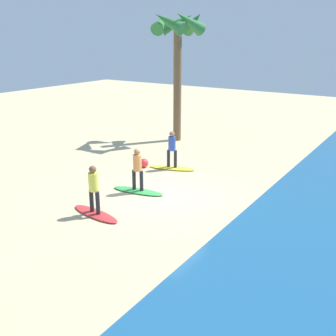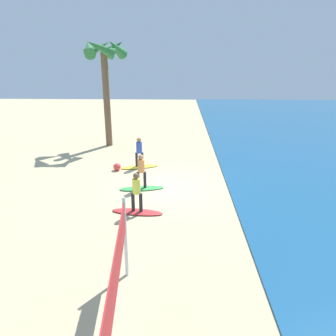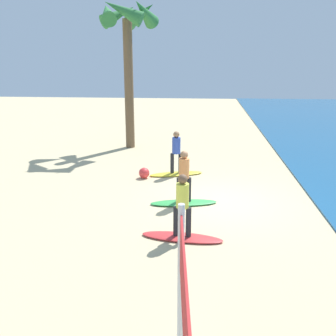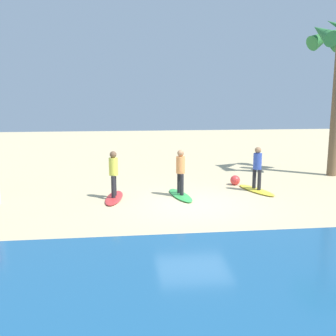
{
  "view_description": "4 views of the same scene",
  "coord_description": "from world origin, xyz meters",
  "px_view_note": "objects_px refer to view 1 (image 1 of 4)",
  "views": [
    {
      "loc": [
        11.43,
        7.66,
        5.7
      ],
      "look_at": [
        -0.54,
        -0.29,
        0.89
      ],
      "focal_mm": 42.45,
      "sensor_mm": 36.0,
      "label": 1
    },
    {
      "loc": [
        14.61,
        0.55,
        6.22
      ],
      "look_at": [
        -0.12,
        0.12,
        0.94
      ],
      "focal_mm": 35.12,
      "sensor_mm": 36.0,
      "label": 2
    },
    {
      "loc": [
        11.79,
        -0.64,
        4.56
      ],
      "look_at": [
        0.42,
        -1.61,
        1.21
      ],
      "focal_mm": 41.8,
      "sensor_mm": 36.0,
      "label": 3
    },
    {
      "loc": [
        2.43,
        12.73,
        3.6
      ],
      "look_at": [
        0.8,
        -0.73,
        1.14
      ],
      "focal_mm": 41.89,
      "sensor_mm": 36.0,
      "label": 4
    }
  ],
  "objects_px": {
    "beach_ball": "(144,163)",
    "surfboard_green": "(138,191)",
    "surfer_red": "(94,186)",
    "palm_tree": "(178,36)",
    "surfboard_yellow": "(172,168)",
    "surfer_green": "(137,166)",
    "surfboard_red": "(95,214)",
    "surfer_yellow": "(172,147)"
  },
  "relations": [
    {
      "from": "surfboard_red",
      "to": "surfboard_green",
      "type": "bearing_deg",
      "value": 98.88
    },
    {
      "from": "surfer_yellow",
      "to": "palm_tree",
      "type": "height_order",
      "value": "palm_tree"
    },
    {
      "from": "surfer_yellow",
      "to": "surfer_green",
      "type": "xyz_separation_m",
      "value": [
        3.05,
        0.44,
        0.0
      ]
    },
    {
      "from": "surfer_yellow",
      "to": "surfboard_red",
      "type": "xyz_separation_m",
      "value": [
        5.47,
        0.51,
        -0.99
      ]
    },
    {
      "from": "surfboard_yellow",
      "to": "beach_ball",
      "type": "height_order",
      "value": "beach_ball"
    },
    {
      "from": "surfer_red",
      "to": "palm_tree",
      "type": "distance_m",
      "value": 11.48
    },
    {
      "from": "surfer_yellow",
      "to": "surfboard_green",
      "type": "height_order",
      "value": "surfer_yellow"
    },
    {
      "from": "surfboard_green",
      "to": "surfer_red",
      "type": "xyz_separation_m",
      "value": [
        2.42,
        0.07,
        0.99
      ]
    },
    {
      "from": "surfer_green",
      "to": "surfer_red",
      "type": "xyz_separation_m",
      "value": [
        2.42,
        0.07,
        0.0
      ]
    },
    {
      "from": "surfboard_red",
      "to": "surfer_red",
      "type": "height_order",
      "value": "surfer_red"
    },
    {
      "from": "surfboard_green",
      "to": "surfer_green",
      "type": "relative_size",
      "value": 1.28
    },
    {
      "from": "surfboard_green",
      "to": "palm_tree",
      "type": "bearing_deg",
      "value": 102.23
    },
    {
      "from": "surfboard_yellow",
      "to": "surfboard_green",
      "type": "xyz_separation_m",
      "value": [
        3.05,
        0.44,
        0.0
      ]
    },
    {
      "from": "surfer_red",
      "to": "surfer_green",
      "type": "bearing_deg",
      "value": -178.34
    },
    {
      "from": "palm_tree",
      "to": "surfboard_red",
      "type": "bearing_deg",
      "value": 17.31
    },
    {
      "from": "surfboard_green",
      "to": "surfboard_red",
      "type": "xyz_separation_m",
      "value": [
        2.42,
        0.07,
        0.0
      ]
    },
    {
      "from": "surfboard_yellow",
      "to": "surfer_red",
      "type": "height_order",
      "value": "surfer_red"
    },
    {
      "from": "surfboard_red",
      "to": "palm_tree",
      "type": "height_order",
      "value": "palm_tree"
    },
    {
      "from": "palm_tree",
      "to": "beach_ball",
      "type": "bearing_deg",
      "value": 15.79
    },
    {
      "from": "surfer_red",
      "to": "palm_tree",
      "type": "bearing_deg",
      "value": -162.69
    },
    {
      "from": "surfboard_yellow",
      "to": "palm_tree",
      "type": "relative_size",
      "value": 0.3
    },
    {
      "from": "surfboard_red",
      "to": "surfer_yellow",
      "type": "bearing_deg",
      "value": 102.51
    },
    {
      "from": "surfboard_yellow",
      "to": "surfer_yellow",
      "type": "xyz_separation_m",
      "value": [
        0.0,
        0.0,
        0.99
      ]
    },
    {
      "from": "surfboard_green",
      "to": "surfer_red",
      "type": "distance_m",
      "value": 2.61
    },
    {
      "from": "surfboard_green",
      "to": "surfboard_yellow",
      "type": "bearing_deg",
      "value": 88.51
    },
    {
      "from": "surfer_yellow",
      "to": "beach_ball",
      "type": "xyz_separation_m",
      "value": [
        0.5,
        -1.19,
        -0.83
      ]
    },
    {
      "from": "surfboard_yellow",
      "to": "surfboard_green",
      "type": "distance_m",
      "value": 3.09
    },
    {
      "from": "palm_tree",
      "to": "surfboard_yellow",
      "type": "bearing_deg",
      "value": 29.86
    },
    {
      "from": "surfer_green",
      "to": "surfer_red",
      "type": "distance_m",
      "value": 2.42
    },
    {
      "from": "surfboard_yellow",
      "to": "surfboard_green",
      "type": "relative_size",
      "value": 1.0
    },
    {
      "from": "surfboard_red",
      "to": "palm_tree",
      "type": "bearing_deg",
      "value": 114.52
    },
    {
      "from": "surfer_yellow",
      "to": "surfboard_red",
      "type": "bearing_deg",
      "value": 5.3
    },
    {
      "from": "surfboard_yellow",
      "to": "surfboard_red",
      "type": "distance_m",
      "value": 5.49
    },
    {
      "from": "palm_tree",
      "to": "surfer_red",
      "type": "bearing_deg",
      "value": 17.31
    },
    {
      "from": "beach_ball",
      "to": "surfboard_green",
      "type": "bearing_deg",
      "value": 32.46
    },
    {
      "from": "surfer_yellow",
      "to": "beach_ball",
      "type": "height_order",
      "value": "surfer_yellow"
    },
    {
      "from": "surfer_green",
      "to": "palm_tree",
      "type": "relative_size",
      "value": 0.23
    },
    {
      "from": "surfer_yellow",
      "to": "surfer_green",
      "type": "height_order",
      "value": "same"
    },
    {
      "from": "surfboard_yellow",
      "to": "surfer_yellow",
      "type": "height_order",
      "value": "surfer_yellow"
    },
    {
      "from": "surfboard_yellow",
      "to": "surfer_green",
      "type": "distance_m",
      "value": 3.24
    },
    {
      "from": "surfer_yellow",
      "to": "surfer_green",
      "type": "bearing_deg",
      "value": 8.15
    },
    {
      "from": "surfer_green",
      "to": "palm_tree",
      "type": "height_order",
      "value": "palm_tree"
    }
  ]
}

